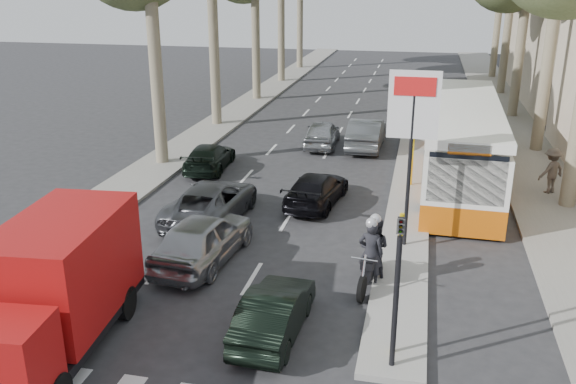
% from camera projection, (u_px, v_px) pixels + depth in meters
% --- Properties ---
extents(ground, '(120.00, 120.00, 0.00)m').
position_uv_depth(ground, '(265.00, 318.00, 15.36)').
color(ground, '#28282B').
rests_on(ground, ground).
extents(sidewalk_right, '(3.20, 70.00, 0.12)m').
position_uv_depth(sidewalk_right, '(508.00, 119.00, 36.57)').
color(sidewalk_right, gray).
rests_on(sidewalk_right, ground).
extents(median_left, '(2.40, 64.00, 0.12)m').
position_uv_depth(median_left, '(255.00, 99.00, 42.75)').
color(median_left, gray).
rests_on(median_left, ground).
extents(traffic_island, '(1.50, 26.00, 0.16)m').
position_uv_depth(traffic_island, '(410.00, 186.00, 24.78)').
color(traffic_island, gray).
rests_on(traffic_island, ground).
extents(billboard, '(1.50, 12.10, 5.60)m').
position_uv_depth(billboard, '(412.00, 135.00, 18.05)').
color(billboard, yellow).
rests_on(billboard, ground).
extents(traffic_light_island, '(0.16, 0.41, 3.60)m').
position_uv_depth(traffic_light_island, '(398.00, 268.00, 12.48)').
color(traffic_light_island, black).
rests_on(traffic_light_island, ground).
extents(silver_hatchback, '(2.21, 4.61, 1.52)m').
position_uv_depth(silver_hatchback, '(203.00, 238.00, 18.19)').
color(silver_hatchback, '#93959A').
rests_on(silver_hatchback, ground).
extents(dark_hatchback, '(1.39, 3.66, 1.19)m').
position_uv_depth(dark_hatchback, '(274.00, 312.00, 14.50)').
color(dark_hatchback, black).
rests_on(dark_hatchback, ground).
extents(queue_car_a, '(2.38, 4.97, 1.37)m').
position_uv_depth(queue_car_a, '(211.00, 202.00, 21.37)').
color(queue_car_a, '#47494E').
rests_on(queue_car_a, ground).
extents(queue_car_b, '(2.17, 4.32, 1.20)m').
position_uv_depth(queue_car_b, '(316.00, 189.00, 22.87)').
color(queue_car_b, black).
rests_on(queue_car_b, ground).
extents(queue_car_c, '(1.76, 4.02, 1.35)m').
position_uv_depth(queue_car_c, '(322.00, 133.00, 30.75)').
color(queue_car_c, '#989B9F').
rests_on(queue_car_c, ground).
extents(queue_car_d, '(1.63, 4.60, 1.51)m').
position_uv_depth(queue_car_d, '(366.00, 134.00, 30.38)').
color(queue_car_d, '#4D5155').
rests_on(queue_car_d, ground).
extents(queue_car_e, '(1.93, 4.15, 1.17)m').
position_uv_depth(queue_car_e, '(209.00, 157.00, 27.02)').
color(queue_car_e, black).
rests_on(queue_car_e, ground).
extents(red_truck, '(2.61, 5.81, 3.01)m').
position_uv_depth(red_truck, '(55.00, 287.00, 13.56)').
color(red_truck, black).
rests_on(red_truck, ground).
extents(city_bus, '(3.10, 12.71, 3.33)m').
position_uv_depth(city_bus, '(462.00, 141.00, 25.09)').
color(city_bus, '#CF5B0B').
rests_on(city_bus, ground).
extents(motorcycle, '(0.98, 2.42, 2.06)m').
position_uv_depth(motorcycle, '(372.00, 252.00, 16.84)').
color(motorcycle, black).
rests_on(motorcycle, ground).
extents(pedestrian_far, '(1.24, 1.11, 1.80)m').
position_uv_depth(pedestrian_far, '(551.00, 171.00, 23.68)').
color(pedestrian_far, brown).
rests_on(pedestrian_far, sidewalk_right).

